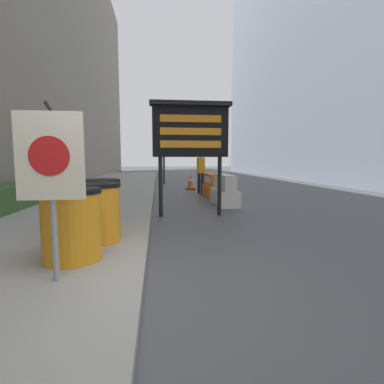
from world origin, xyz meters
name	(u,v)px	position (x,y,z in m)	size (l,w,h in m)	color
ground_plane	(143,292)	(0.00, 0.00, 0.00)	(120.00, 120.00, 0.00)	#474749
bare_tree	(54,154)	(-3.45, 7.98, 1.59)	(1.36, 1.41, 3.20)	#4C3D2D
barrel_drum_foreground	(72,224)	(-0.92, 0.80, 0.58)	(0.75, 0.75, 0.92)	orange
barrel_drum_middle	(97,212)	(-0.78, 1.66, 0.58)	(0.75, 0.75, 0.92)	orange
barrel_drum_back	(100,204)	(-0.89, 2.51, 0.58)	(0.75, 0.75, 0.92)	orange
warning_sign	(50,167)	(-0.91, 0.11, 1.33)	(0.67, 0.08, 1.75)	gray
message_board	(190,132)	(0.97, 4.25, 2.07)	(1.95, 0.36, 2.77)	black
jersey_barrier_white	(224,191)	(2.23, 6.04, 0.41)	(0.59, 1.69, 0.94)	silver
jersey_barrier_orange_near	(212,186)	(2.23, 8.23, 0.38)	(0.51, 1.62, 0.85)	orange
traffic_cone_near	(191,181)	(1.71, 10.97, 0.39)	(0.44, 0.44, 0.79)	black
traffic_light_near_curb	(164,127)	(0.54, 14.35, 3.24)	(0.28, 0.44, 4.50)	#2D2D30
pedestrian_worker	(201,169)	(1.98, 9.44, 1.02)	(0.29, 0.46, 1.72)	#23283D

